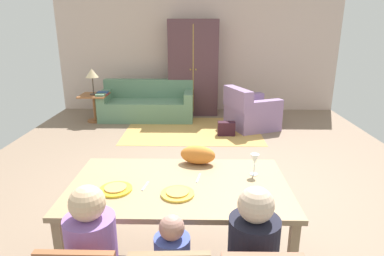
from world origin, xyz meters
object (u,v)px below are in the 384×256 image
table_lamp (92,74)px  book_lower (103,94)px  wine_glass (255,160)px  couch (148,105)px  cat (198,155)px  book_upper (103,92)px  side_table (95,104)px  dining_table (179,191)px  plate_near_man (116,189)px  armoire (193,68)px  plate_near_child (178,194)px  handbag (226,129)px  armchair (250,112)px

table_lamp → book_lower: bearing=3.6°
wine_glass → couch: (-1.58, 4.44, -0.59)m
cat → book_upper: cat is taller
wine_glass → book_upper: (-2.48, 4.22, -0.27)m
side_table → book_lower: 0.29m
dining_table → couch: bearing=101.7°
plate_near_man → armoire: size_ratio=0.12×
plate_near_child → handbag: (0.68, 3.64, -0.64)m
plate_near_child → couch: (-0.95, 4.80, -0.47)m
armchair → handbag: armchair is taller
plate_near_child → book_upper: bearing=112.1°
armoire → side_table: 2.31m
side_table → handbag: size_ratio=1.81×
plate_near_man → handbag: 3.82m
side_table → handbag: side_table is taller
plate_near_man → cat: (0.63, 0.52, 0.08)m
table_lamp → book_upper: bearing=13.9°
plate_near_man → armchair: (1.66, 4.06, -0.45)m
armchair → book_lower: size_ratio=5.07×
armoire → book_lower: armoire is taller
armoire → handbag: size_ratio=6.56×
book_lower → book_upper: bearing=119.9°
plate_near_man → wine_glass: wine_glass is taller
plate_near_child → table_lamp: 4.98m
cat → armchair: size_ratio=0.29×
wine_glass → side_table: bearing=122.5°
dining_table → couch: couch is taller
cat → book_upper: bearing=127.4°
dining_table → book_upper: bearing=112.9°
table_lamp → book_lower: (0.20, 0.01, -0.41)m
cat → couch: 4.39m
plate_near_man → side_table: (-1.56, 4.48, -0.39)m
couch → handbag: 2.01m
wine_glass → armoire: size_ratio=0.09×
dining_table → wine_glass: 0.68m
handbag → plate_near_man: bearing=-108.0°
wine_glass → table_lamp: (-2.66, 4.18, 0.12)m
couch → table_lamp: bearing=-166.6°
plate_near_man → book_lower: (-1.36, 4.49, -0.18)m
dining_table → cat: bearing=69.7°
wine_glass → plate_near_man: bearing=-164.8°
dining_table → couch: 4.73m
book_upper → cat: bearing=-63.3°
plate_near_man → book_lower: 4.70m
handbag → wine_glass: bearing=-91.0°
dining_table → wine_glass: wine_glass is taller
armoire → plate_near_child: bearing=-90.5°
plate_near_child → wine_glass: 0.73m
side_table → wine_glass: bearing=-57.5°
wine_glass → handbag: 3.37m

